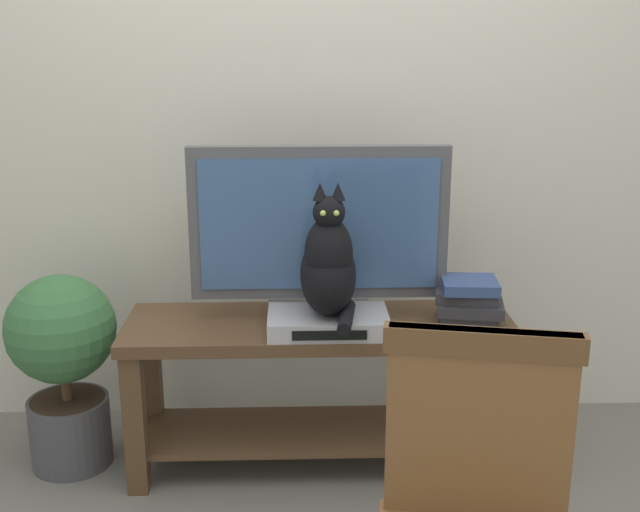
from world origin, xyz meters
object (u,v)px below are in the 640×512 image
at_px(tv, 319,230).
at_px(media_box, 328,322).
at_px(potted_plant, 64,358).
at_px(book_stack, 468,302).
at_px(tv_stand, 320,367).
at_px(cat, 329,265).

distance_m(tv, media_box, 0.32).
bearing_deg(potted_plant, book_stack, -2.13).
distance_m(tv_stand, media_box, 0.22).
xyz_separation_m(cat, book_stack, (0.49, 0.08, -0.16)).
distance_m(book_stack, potted_plant, 1.44).
height_order(tv_stand, tv, tv).
distance_m(cat, book_stack, 0.52).
distance_m(tv_stand, tv, 0.49).
bearing_deg(tv_stand, book_stack, -2.42).
bearing_deg(media_box, potted_plant, 172.70).
bearing_deg(tv_stand, cat, -75.50).
height_order(book_stack, potted_plant, potted_plant).
height_order(media_box, potted_plant, potted_plant).
bearing_deg(tv_stand, potted_plant, 178.03).
distance_m(tv_stand, book_stack, 0.57).
relative_size(book_stack, potted_plant, 0.35).
xyz_separation_m(cat, potted_plant, (-0.93, 0.13, -0.37)).
distance_m(tv, cat, 0.18).
xyz_separation_m(media_box, cat, (0.00, -0.02, 0.20)).
bearing_deg(tv, potted_plant, -178.75).
relative_size(tv, cat, 1.95).
relative_size(tv_stand, media_box, 3.35).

